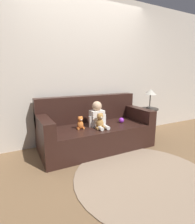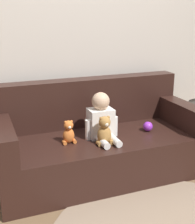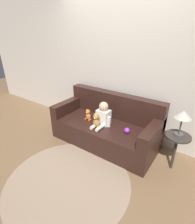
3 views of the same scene
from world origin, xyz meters
TOP-DOWN VIEW (x-y plane):
  - ground_plane at (0.00, 0.00)m, footprint 12.00×12.00m
  - wall_back at (0.00, 0.50)m, footprint 8.00×0.05m
  - couch at (0.00, 0.06)m, footprint 1.85×0.83m
  - person_baby at (-0.01, -0.05)m, footprint 0.30×0.37m
  - teddy_bear_brown at (-0.04, -0.20)m, footprint 0.15×0.11m
  - plush_toy_side at (-0.31, -0.07)m, footprint 0.12×0.09m
  - toy_ball at (0.46, -0.06)m, footprint 0.09×0.09m
  - floor_rug at (0.11, -1.06)m, footprint 1.69×1.69m
  - side_table at (1.18, 0.03)m, footprint 0.34×0.34m

SIDE VIEW (x-z plane):
  - ground_plane at x=0.00m, z-range 0.00..0.00m
  - floor_rug at x=0.11m, z-range 0.00..0.01m
  - couch at x=0.00m, z-range -0.13..0.73m
  - toy_ball at x=0.46m, z-range 0.39..0.48m
  - plush_toy_side at x=-0.31m, z-range 0.39..0.59m
  - teddy_bear_brown at x=-0.04m, z-range 0.39..0.64m
  - person_baby at x=-0.01m, z-range 0.36..0.77m
  - side_table at x=1.18m, z-range 0.24..1.19m
  - wall_back at x=0.00m, z-range 0.00..2.60m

